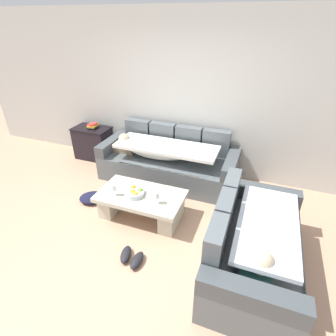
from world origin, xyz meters
The scene contains 13 objects.
ground_plane centered at (0.00, 0.00, 0.00)m, with size 14.00×14.00×0.00m, color tan.
back_wall centered at (0.00, 2.15, 1.35)m, with size 9.00×0.10×2.70m, color #BABAB3.
couch_along_wall centered at (-0.20, 1.62, 0.33)m, with size 2.32×0.92×0.88m.
couch_near_window centered at (1.40, 0.13, 0.33)m, with size 0.92×1.75×0.88m.
coffee_table centered at (-0.16, 0.51, 0.24)m, with size 1.20×0.68×0.38m.
fruit_bowl centered at (-0.23, 0.47, 0.42)m, with size 0.28×0.28×0.10m.
wine_glass_near_left centered at (-0.49, 0.37, 0.50)m, with size 0.07×0.07×0.17m.
wine_glass_near_right centered at (0.13, 0.41, 0.50)m, with size 0.07×0.07×0.17m.
open_magazine centered at (0.05, 0.58, 0.39)m, with size 0.28×0.21×0.01m, color white.
side_cabinet centered at (-1.87, 1.85, 0.32)m, with size 0.72×0.44×0.64m.
book_stack_on_cabinet centered at (-1.82, 1.86, 0.69)m, with size 0.17×0.23×0.10m.
pair_of_shoes centered at (0.08, -0.27, 0.04)m, with size 0.33×0.31×0.09m.
crumpled_garment centered at (-1.04, 0.56, 0.06)m, with size 0.40×0.32×0.12m, color #191933.
Camera 1 is at (1.27, -2.18, 2.53)m, focal length 28.40 mm.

